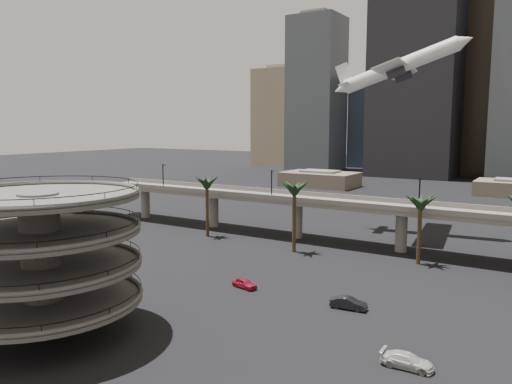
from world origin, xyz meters
The scene contains 9 objects.
ground centered at (0.00, 0.00, 0.00)m, with size 700.00×700.00×0.00m, color black.
parking_ramp centered at (-13.00, -4.00, 9.84)m, with size 22.20×22.20×17.35m.
overpass centered at (0.00, 55.00, 7.34)m, with size 130.00×9.30×14.70m.
palm_trees centered at (11.58, 47.18, 11.30)m, with size 76.40×18.40×14.00m.
low_buildings centered at (6.89, 142.30, 2.86)m, with size 135.00×27.50×6.80m.
airborne_jet centered at (4.07, 73.15, 36.26)m, with size 30.08×27.13×12.97m.
car_a centered at (-2.30, 21.43, 0.71)m, with size 1.67×4.15×1.42m, color #A9182F.
car_b centered at (13.81, 21.53, 0.78)m, with size 1.65×4.74×1.56m, color black.
car_c centered at (24.62, 9.59, 0.74)m, with size 2.08×5.12×1.49m, color silver.
Camera 1 is at (36.58, -37.57, 23.68)m, focal length 35.00 mm.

